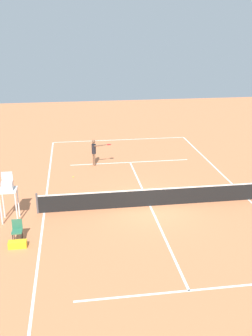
# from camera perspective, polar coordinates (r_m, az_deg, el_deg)

# --- Properties ---
(ground_plane) EXTENTS (60.00, 60.00, 0.00)m
(ground_plane) POSITION_cam_1_polar(r_m,az_deg,el_deg) (19.83, 3.64, -5.70)
(ground_plane) COLOR #D37A4C
(court_lines) EXTENTS (10.90, 24.88, 0.01)m
(court_lines) POSITION_cam_1_polar(r_m,az_deg,el_deg) (19.83, 3.64, -5.69)
(court_lines) COLOR white
(court_lines) RESTS_ON ground
(tennis_net) EXTENTS (11.50, 0.10, 1.07)m
(tennis_net) POSITION_cam_1_polar(r_m,az_deg,el_deg) (19.62, 3.67, -4.40)
(tennis_net) COLOR #4C4C51
(tennis_net) RESTS_ON ground
(player_serving) EXTENTS (1.34, 0.45, 1.78)m
(player_serving) POSITION_cam_1_polar(r_m,az_deg,el_deg) (25.22, -4.74, 2.70)
(player_serving) COLOR brown
(player_serving) RESTS_ON ground
(tennis_ball) EXTENTS (0.07, 0.07, 0.07)m
(tennis_ball) POSITION_cam_1_polar(r_m,az_deg,el_deg) (23.65, -7.93, -1.31)
(tennis_ball) COLOR #CCE033
(tennis_ball) RESTS_ON ground
(umpire_chair) EXTENTS (0.80, 0.80, 2.41)m
(umpire_chair) POSITION_cam_1_polar(r_m,az_deg,el_deg) (18.57, -17.31, -3.09)
(umpire_chair) COLOR silver
(umpire_chair) RESTS_ON ground
(courtside_chair_near) EXTENTS (0.44, 0.46, 0.95)m
(courtside_chair_near) POSITION_cam_1_polar(r_m,az_deg,el_deg) (17.21, -16.03, -8.86)
(courtside_chair_near) COLOR #262626
(courtside_chair_near) RESTS_ON ground
(equipment_bag) EXTENTS (0.76, 0.32, 0.30)m
(equipment_bag) POSITION_cam_1_polar(r_m,az_deg,el_deg) (16.89, -15.97, -10.95)
(equipment_bag) COLOR yellow
(equipment_bag) RESTS_ON ground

